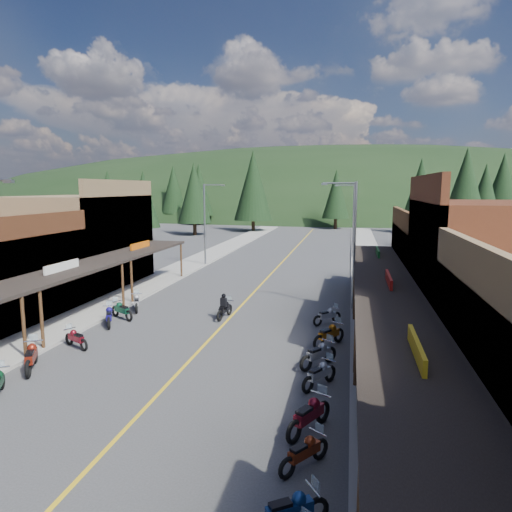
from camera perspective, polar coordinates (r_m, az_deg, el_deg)
The scene contains 37 objects.
ground at distance 22.80m, azimuth -6.54°, elevation -11.07°, with size 220.00×220.00×0.00m, color #38383A.
centerline at distance 41.65m, azimuth 2.11°, elevation -2.02°, with size 0.15×90.00×0.01m, color gold.
sidewalk_west at distance 43.91m, azimuth -9.15°, elevation -1.48°, with size 3.40×94.00×0.15m, color gray.
sidewalk_east at distance 41.11m, azimuth 14.16°, elevation -2.32°, with size 3.40×94.00×0.15m, color gray.
shop_west_3 at distance 38.02m, azimuth -21.19°, elevation 1.75°, with size 10.90×10.20×8.20m.
shop_east_2 at distance 23.49m, azimuth 28.76°, elevation -2.60°, with size 10.90×9.00×8.20m.
shop_east_3 at distance 32.81m, azimuth 23.77°, elevation -1.13°, with size 10.90×10.20×6.20m.
streetlight_1 at distance 44.67m, azimuth -6.27°, elevation 4.42°, with size 2.16×0.18×8.00m.
streetlight_2 at distance 28.54m, azimuth 11.91°, elevation 1.98°, with size 2.16×0.18×8.00m.
streetlight_3 at distance 50.47m, azimuth 11.91°, elevation 4.75°, with size 2.16×0.18×8.00m.
ridge_hill at distance 155.70m, azimuth 9.29°, elevation 5.62°, with size 310.00×140.00×60.00m, color black.
pine_0 at distance 94.77m, azimuth -18.00°, elevation 7.43°, with size 5.04×5.04×11.00m.
pine_1 at distance 95.49m, azimuth -7.14°, elevation 8.23°, with size 5.88×5.88×12.50m.
pine_2 at distance 80.16m, azimuth -0.36°, elevation 8.79°, with size 6.72×6.72×14.00m.
pine_3 at distance 86.42m, azimuth 9.98°, elevation 7.65°, with size 5.04×5.04×11.00m.
pine_4 at distance 81.14m, azimuth 19.87°, elevation 7.76°, with size 5.88×5.88×12.50m.
pine_5 at distance 96.27m, azimuth 28.44°, elevation 7.73°, with size 6.72×6.72×14.00m.
pine_7 at distance 103.91m, azimuth -10.28°, elevation 8.18°, with size 5.88×5.88×12.50m.
pine_8 at distance 66.93m, azimuth -13.86°, elevation 6.88°, with size 4.48×4.48×10.00m.
pine_9 at distance 67.59m, azimuth 26.67°, elevation 6.58°, with size 4.93×4.93×10.80m.
pine_10 at distance 74.63m, azimuth -7.74°, elevation 7.81°, with size 5.38×5.38×11.60m.
pine_11 at distance 59.83m, azimuth 24.69°, elevation 7.34°, with size 5.82×5.82×12.40m.
bike_west_6 at distance 21.73m, azimuth -26.29°, elevation -11.09°, with size 0.77×2.30×1.31m, color maroon, non-canonical shape.
bike_west_7 at distance 23.76m, azimuth -21.58°, elevation -9.47°, with size 0.62×1.86×1.06m, color maroon, non-canonical shape.
bike_west_8 at distance 26.86m, azimuth -17.88°, elevation -7.03°, with size 0.71×2.14×1.22m, color navy, non-canonical shape.
bike_west_9 at distance 27.94m, azimuth -16.44°, elevation -6.41°, with size 0.69×2.07×1.18m, color #0E462D, non-canonical shape.
bike_west_10 at distance 29.55m, azimuth -14.70°, elevation -5.54°, with size 0.68×2.05×1.17m, color #AFAEB4, non-canonical shape.
bike_east_3 at distance 11.62m, azimuth 4.23°, elevation -29.00°, with size 0.64×1.93×1.10m, color navy, non-canonical shape.
bike_east_4 at distance 13.56m, azimuth 6.06°, elevation -23.05°, with size 0.62×1.87×1.07m, color maroon, non-canonical shape.
bike_east_5 at distance 15.15m, azimuth 6.65°, elevation -18.97°, with size 0.75×2.26×1.29m, color maroon, non-canonical shape.
bike_east_6 at distance 18.24m, azimuth 7.93°, elevation -14.29°, with size 0.68×2.03×1.16m, color #ABADB1, non-canonical shape.
bike_east_7 at distance 20.11m, azimuth 7.82°, elevation -11.93°, with size 0.73×2.18×1.25m, color gray, non-canonical shape.
bike_east_8 at distance 22.66m, azimuth 9.11°, elevation -9.55°, with size 0.74×2.22×1.27m, color #98500A, non-canonical shape.
bike_east_9 at distance 26.12m, azimuth 8.89°, elevation -7.29°, with size 0.64×1.92×1.10m, color #ABACB0, non-canonical shape.
rider_on_bike at distance 27.02m, azimuth -3.96°, elevation -6.51°, with size 0.94×2.11×1.55m.
pedestrian_east_a at distance 14.34m, azimuth 16.06°, elevation -19.59°, with size 0.58×0.38×1.60m, color #251D2C.
pedestrian_east_b at distance 36.01m, azimuth 12.79°, elevation -2.39°, with size 0.76×0.44×1.57m, color brown.
Camera 1 is at (6.85, -20.37, 7.63)m, focal length 32.00 mm.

